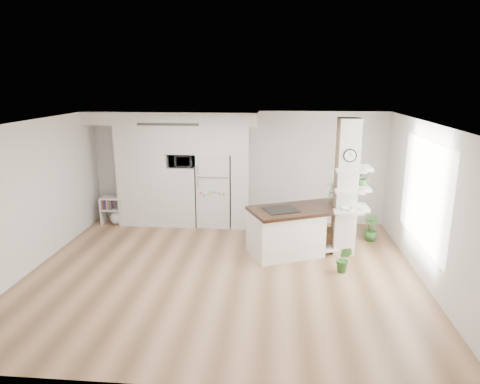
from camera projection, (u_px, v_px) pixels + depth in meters
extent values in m
cube|color=tan|center=(223.00, 273.00, 7.75)|extent=(7.00, 6.00, 0.01)
cube|color=white|center=(221.00, 123.00, 7.07)|extent=(7.00, 6.00, 0.04)
cube|color=silver|center=(238.00, 168.00, 10.30)|extent=(7.00, 0.04, 2.70)
cube|color=silver|center=(186.00, 279.00, 4.52)|extent=(7.00, 0.04, 2.70)
cube|color=silver|center=(30.00, 197.00, 7.71)|extent=(0.04, 6.00, 2.70)
cube|color=silver|center=(430.00, 206.00, 7.11)|extent=(0.04, 6.00, 2.70)
cube|color=white|center=(145.00, 175.00, 10.21)|extent=(1.20, 0.65, 2.40)
cube|color=white|center=(184.00, 195.00, 10.26)|extent=(0.65, 0.65, 1.42)
cube|color=white|center=(182.00, 139.00, 9.91)|extent=(0.65, 0.65, 0.65)
cube|color=white|center=(214.00, 139.00, 9.85)|extent=(0.85, 0.65, 0.65)
cube|color=white|center=(241.00, 177.00, 10.02)|extent=(0.40, 0.65, 2.40)
cube|color=silver|center=(171.00, 118.00, 9.79)|extent=(4.00, 0.70, 0.30)
cube|color=#262626|center=(168.00, 124.00, 9.49)|extent=(1.40, 0.04, 0.06)
cube|color=white|center=(215.00, 189.00, 10.16)|extent=(0.78, 0.66, 1.75)
cube|color=#B2B2B7|center=(212.00, 177.00, 9.74)|extent=(0.78, 0.01, 0.03)
cube|color=silver|center=(346.00, 188.00, 8.37)|extent=(0.40, 0.40, 2.70)
cube|color=#9E7858|center=(335.00, 187.00, 8.39)|extent=(0.02, 0.40, 2.70)
cube|color=#9E7858|center=(344.00, 185.00, 8.58)|extent=(0.40, 0.02, 2.70)
cylinder|color=black|center=(350.00, 156.00, 8.01)|extent=(0.25, 0.03, 0.25)
cylinder|color=white|center=(350.00, 156.00, 7.99)|extent=(0.21, 0.01, 0.21)
plane|color=white|center=(424.00, 193.00, 7.37)|extent=(0.00, 2.40, 2.40)
cylinder|color=white|center=(322.00, 158.00, 7.22)|extent=(0.12, 0.12, 0.10)
cube|color=white|center=(285.00, 233.00, 8.50)|extent=(1.59, 1.35, 0.87)
cube|color=white|center=(328.00, 243.00, 8.90)|extent=(1.02, 1.10, 0.04)
cube|color=white|center=(343.00, 226.00, 8.93)|extent=(0.39, 0.81, 0.87)
cube|color=#351D0F|center=(302.00, 209.00, 8.50)|extent=(2.29, 1.75, 0.06)
cube|color=black|center=(281.00, 210.00, 8.34)|extent=(0.78, 0.73, 0.01)
cube|color=olive|center=(326.00, 236.00, 8.84)|extent=(0.50, 0.45, 0.26)
cylinder|color=white|center=(332.00, 198.00, 8.79)|extent=(0.12, 0.12, 0.22)
cube|color=white|center=(103.00, 210.00, 10.36)|extent=(0.04, 0.32, 0.67)
cube|color=white|center=(124.00, 211.00, 10.30)|extent=(0.04, 0.32, 0.67)
cube|color=white|center=(113.00, 198.00, 10.25)|extent=(0.57, 0.34, 0.03)
cube|color=white|center=(113.00, 210.00, 10.32)|extent=(0.54, 0.34, 0.03)
sphere|color=white|center=(117.00, 218.00, 10.37)|extent=(0.32, 0.32, 0.32)
imported|color=#316A2A|center=(344.00, 259.00, 7.71)|extent=(0.34, 0.31, 0.51)
imported|color=#316A2A|center=(371.00, 229.00, 9.27)|extent=(0.34, 0.34, 0.54)
imported|color=#2D2D2D|center=(182.00, 160.00, 9.99)|extent=(0.54, 0.37, 0.30)
imported|color=#316A2A|center=(363.00, 178.00, 8.40)|extent=(0.27, 0.23, 0.30)
imported|color=white|center=(347.00, 209.00, 8.17)|extent=(0.22, 0.22, 0.05)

